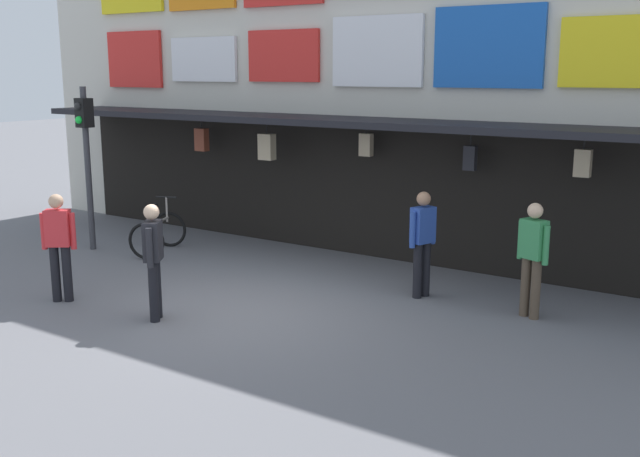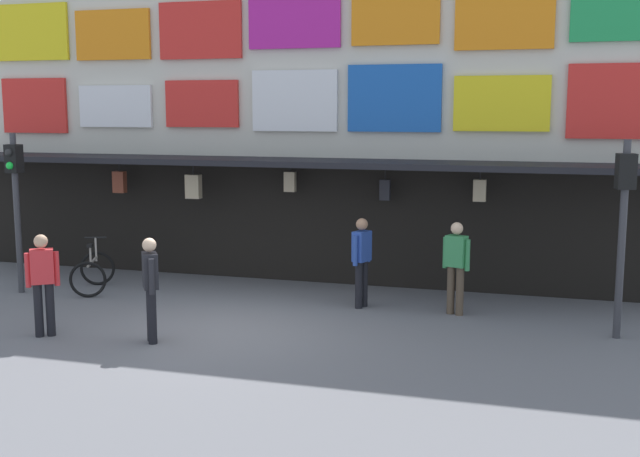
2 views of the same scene
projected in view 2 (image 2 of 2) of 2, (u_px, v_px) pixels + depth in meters
ground_plane at (222, 330)px, 13.18m from camera, size 80.00×80.00×0.00m
shopfront at (303, 95)px, 16.91m from camera, size 18.00×2.60×8.00m
traffic_light_near at (15, 187)px, 15.55m from camera, size 0.29×0.33×3.20m
traffic_light_far at (624, 207)px, 12.41m from camera, size 0.33×0.35×3.20m
bicycle_parked at (93, 272)px, 15.92m from camera, size 1.11×1.35×1.05m
pedestrian_in_yellow at (151, 284)px, 12.35m from camera, size 0.38×0.45×1.68m
pedestrian_in_purple at (43, 279)px, 12.68m from camera, size 0.45×0.39×1.68m
pedestrian_in_black at (456, 263)px, 14.03m from camera, size 0.50×0.33×1.68m
pedestrian_in_white at (362, 257)px, 14.54m from camera, size 0.32×0.51×1.68m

